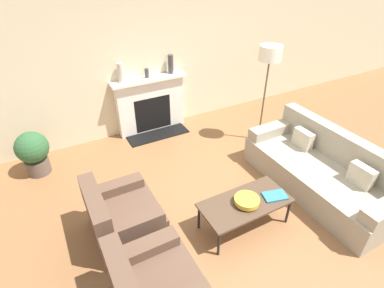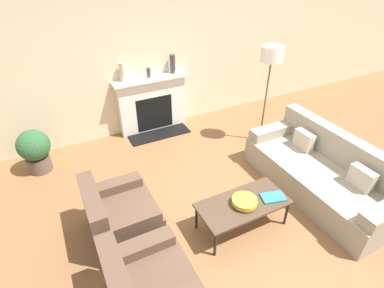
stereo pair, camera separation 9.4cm
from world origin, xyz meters
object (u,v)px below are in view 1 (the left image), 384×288
Objects in this scene: mantel_vase_center_right at (171,64)px; armchair_far at (122,217)px; fireplace at (151,105)px; potted_plant at (33,151)px; floor_lamp at (269,63)px; mantel_vase_center_left at (147,73)px; coffee_table at (245,204)px; bowl at (247,200)px; mantel_vase_left at (121,73)px; book at (275,196)px; couch at (322,171)px.

armchair_far is at bearing -127.46° from mantel_vase_center_right.
fireplace reaches higher than armchair_far.
armchair_far reaches higher than potted_plant.
floor_lamp is (1.60, -1.29, 0.93)m from fireplace.
mantel_vase_center_left is at bearing -29.21° from armchair_far.
floor_lamp reaches higher than coffee_table.
bowl is 3.04m from mantel_vase_left.
mantel_vase_center_right reaches higher than bowl.
mantel_vase_center_left is at bearing 145.13° from fireplace.
mantel_vase_center_left is (-0.02, 0.02, 0.62)m from fireplace.
armchair_far is 2.74m from mantel_vase_center_left.
mantel_vase_center_right is (0.93, 0.00, 0.00)m from mantel_vase_left.
mantel_vase_center_right is (0.45, 0.02, 0.71)m from fireplace.
mantel_vase_left is at bearing 180.00° from mantel_vase_center_right.
fireplace is 4.21× the size of mantel_vase_left.
floor_lamp is at bearing 45.90° from coffee_table.
mantel_vase_left is at bearing 147.97° from floor_lamp.
bowl is at bearing -78.90° from mantel_vase_left.
coffee_table is at bearing -97.10° from mantel_vase_center_right.
coffee_table is 0.39m from book.
coffee_table is at bearing -87.71° from mantel_vase_center_left.
couch is 3.12× the size of potted_plant.
bowl is 3.01m from mantel_vase_center_right.
armchair_far is 2.58m from mantel_vase_left.
book is at bearing -80.95° from fireplace.
mantel_vase_left is (-0.57, 2.88, 0.77)m from bowl.
bowl is (-1.43, -0.09, 0.15)m from couch.
floor_lamp reaches higher than mantel_vase_left.
fireplace is at bearing 113.79° from book.
couch is (1.51, -2.77, -0.22)m from fireplace.
coffee_table is (-1.42, -0.07, 0.07)m from couch.
fireplace is 4.12× the size of mantel_vase_center_right.
fireplace is at bearing 91.68° from bowl.
couch is at bearing -100.54° from armchair_far.
mantel_vase_left reaches higher than fireplace.
book is 3.20m from mantel_vase_left.
potted_plant is at bearing -168.55° from fireplace.
book is at bearing -111.24° from armchair_far.
book is 0.46× the size of potted_plant.
mantel_vase_left is (-0.48, 0.02, 0.71)m from fireplace.
mantel_vase_center_left is (-1.53, 2.79, 0.84)m from couch.
mantel_vase_center_left is 0.49× the size of mantel_vase_center_right.
book is at bearing -72.17° from mantel_vase_left.
book is at bearing -81.14° from couch.
mantel_vase_left reaches higher than armchair_far.
mantel_vase_center_right is 2.71m from potted_plant.
armchair_far is 2.57× the size of mantel_vase_left.
fireplace is 2.85m from coffee_table.
coffee_table is 3.41× the size of book.
potted_plant is (-2.55, -0.44, -0.83)m from mantel_vase_center_right.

